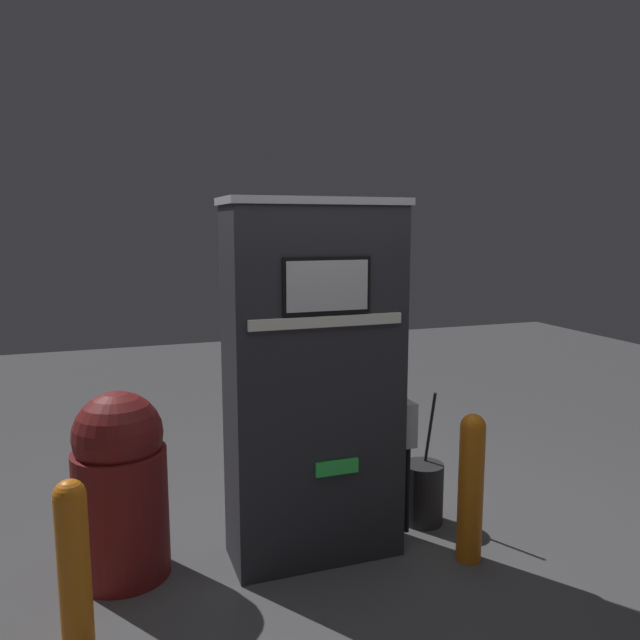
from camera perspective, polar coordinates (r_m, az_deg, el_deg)
The scene contains 6 objects.
ground_plane at distance 3.73m, azimuth 0.58°, elevation -21.91°, with size 14.00×14.00×0.00m, color #4C4C4F.
gas_pump at distance 3.51m, azimuth -0.51°, elevation -5.72°, with size 1.07×0.45×2.04m.
safety_bollard at distance 3.72m, azimuth 13.63°, elevation -14.35°, with size 0.14×0.14×0.86m.
trash_bin at distance 3.62m, azimuth -17.78°, elevation -14.11°, with size 0.50×0.50×1.03m.
safety_bollard_far at distance 3.14m, azimuth -21.59°, elevation -19.85°, with size 0.14×0.14×0.81m.
squeegee_bucket at distance 4.20m, azimuth 9.39°, elevation -15.30°, with size 0.26×0.26×0.87m.
Camera 1 is at (-1.11, -3.01, 1.90)m, focal length 35.00 mm.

